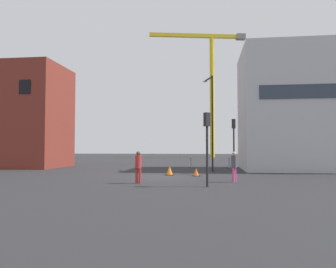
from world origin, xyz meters
The scene contains 13 objects.
ground centered at (0.00, 0.00, 0.00)m, with size 160.00×160.00×0.00m, color #28282B.
brick_building centered at (-16.22, 8.83, 5.12)m, with size 9.97×6.62×10.24m.
office_block centered at (12.53, 8.29, 5.38)m, with size 12.32×7.93×10.75m.
construction_crane centered at (3.66, 43.48, 16.79)m, with size 19.41×4.75×25.24m.
streetlamp_tall centered at (3.59, 5.41, 4.71)m, with size 0.90×1.89×8.00m.
traffic_light_crosswalk centered at (5.22, 2.86, 2.76)m, with size 0.31×0.39×4.13m.
traffic_light_island centered at (3.26, -5.20, 2.55)m, with size 0.37×0.36×3.77m.
pedestrian_walking centered at (-0.55, -4.15, 1.04)m, with size 0.34×0.34×1.78m.
pedestrian_waiting centered at (4.79, -2.81, 1.02)m, with size 0.34×0.34×1.75m.
safety_barrier_rear centered at (1.59, 10.42, 0.56)m, with size 0.29×2.12×1.08m.
safety_barrier_mid_span centered at (5.31, 9.89, 0.56)m, with size 0.08×2.03×1.08m.
traffic_cone_orange centered at (0.52, 1.54, 0.30)m, with size 0.63×0.63×0.64m.
traffic_cone_striped centered at (2.46, 1.00, 0.25)m, with size 0.53×0.53×0.54m.
Camera 1 is at (3.30, -21.71, 1.99)m, focal length 34.44 mm.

